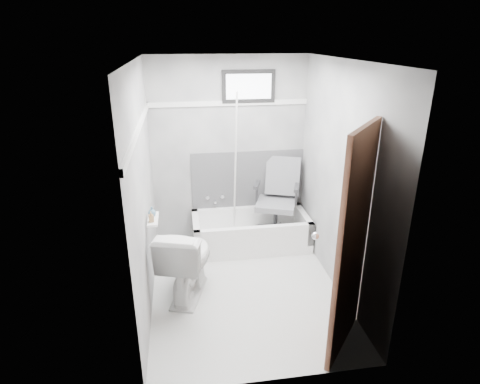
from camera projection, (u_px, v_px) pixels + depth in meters
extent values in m
plane|color=white|center=(245.00, 287.00, 4.45)|extent=(2.60, 2.60, 0.00)
plane|color=silver|center=(246.00, 60.00, 3.57)|extent=(2.60, 2.60, 0.00)
cube|color=slate|center=(229.00, 151.00, 5.20)|extent=(2.00, 0.02, 2.40)
cube|color=slate|center=(276.00, 250.00, 2.81)|extent=(2.00, 0.02, 2.40)
cube|color=slate|center=(143.00, 192.00, 3.87)|extent=(0.02, 2.60, 2.40)
cube|color=slate|center=(340.00, 181.00, 4.15)|extent=(0.02, 2.60, 2.40)
imported|color=white|center=(187.00, 260.00, 4.20)|extent=(0.69, 0.93, 0.81)
cube|color=#4C4C4F|center=(248.00, 180.00, 5.38)|extent=(1.50, 0.02, 0.78)
cube|color=white|center=(229.00, 103.00, 4.97)|extent=(2.00, 0.02, 0.06)
cube|color=white|center=(139.00, 128.00, 3.64)|extent=(0.02, 2.60, 0.06)
cylinder|color=silver|center=(235.00, 168.00, 5.04)|extent=(0.02, 0.35, 1.93)
cube|color=white|center=(153.00, 219.00, 3.98)|extent=(0.10, 0.32, 0.02)
imported|color=#A57F52|center=(151.00, 217.00, 3.89)|extent=(0.06, 0.06, 0.11)
imported|color=slate|center=(152.00, 211.00, 4.02)|extent=(0.11, 0.11, 0.10)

